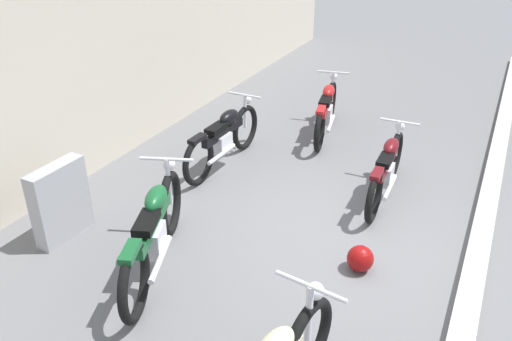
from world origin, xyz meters
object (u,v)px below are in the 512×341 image
at_px(helmet, 360,259).
at_px(motorcycle_maroon, 387,169).
at_px(motorcycle_black, 224,138).
at_px(motorcycle_green, 154,231).
at_px(motorcycle_red, 326,110).
at_px(stone_marker, 61,202).

xyz_separation_m(helmet, motorcycle_maroon, (1.68, 0.16, 0.28)).
relative_size(helmet, motorcycle_black, 0.14).
distance_m(motorcycle_green, motorcycle_black, 2.56).
distance_m(motorcycle_green, motorcycle_maroon, 3.20).
relative_size(motorcycle_green, motorcycle_red, 1.05).
bearing_deg(stone_marker, motorcycle_maroon, -50.70).
height_order(stone_marker, motorcycle_red, stone_marker).
height_order(motorcycle_red, motorcycle_black, motorcycle_black).
distance_m(stone_marker, motorcycle_red, 4.59).
height_order(motorcycle_red, motorcycle_maroon, motorcycle_red).
distance_m(motorcycle_green, motorcycle_red, 4.27).
relative_size(motorcycle_green, motorcycle_black, 1.03).
xyz_separation_m(helmet, motorcycle_green, (-0.94, 2.00, 0.33)).
xyz_separation_m(motorcycle_maroon, motorcycle_black, (-0.12, 2.40, 0.02)).
distance_m(stone_marker, motorcycle_green, 1.34).
xyz_separation_m(helmet, motorcycle_black, (1.56, 2.56, 0.30)).
bearing_deg(motorcycle_red, motorcycle_maroon, -150.16).
bearing_deg(motorcycle_black, motorcycle_maroon, -85.29).
relative_size(motorcycle_maroon, motorcycle_black, 0.95).
xyz_separation_m(motorcycle_red, motorcycle_black, (-1.75, 0.98, 0.00)).
bearing_deg(motorcycle_green, helmet, -85.97).
bearing_deg(motorcycle_green, motorcycle_red, -26.72).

